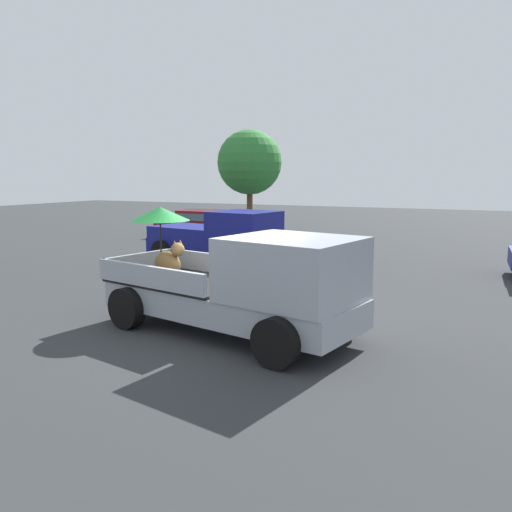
# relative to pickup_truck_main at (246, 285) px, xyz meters

# --- Properties ---
(ground_plane) EXTENTS (80.00, 80.00, 0.00)m
(ground_plane) POSITION_rel_pickup_truck_main_xyz_m (-0.40, 0.08, -0.97)
(ground_plane) COLOR #2D3033
(pickup_truck_main) EXTENTS (5.32, 3.04, 2.30)m
(pickup_truck_main) POSITION_rel_pickup_truck_main_xyz_m (0.00, 0.00, 0.00)
(pickup_truck_main) COLOR black
(pickup_truck_main) RESTS_ON ground
(pickup_truck_far) EXTENTS (5.03, 2.77, 1.80)m
(pickup_truck_far) POSITION_rel_pickup_truck_main_xyz_m (-4.28, 6.69, -0.09)
(pickup_truck_far) COLOR black
(pickup_truck_far) RESTS_ON ground
(parked_sedan_near) EXTENTS (4.35, 2.07, 1.33)m
(parked_sedan_near) POSITION_rel_pickup_truck_main_xyz_m (-8.57, 12.56, -0.23)
(parked_sedan_near) COLOR black
(parked_sedan_near) RESTS_ON ground
(tree_by_lot) EXTENTS (3.51, 3.51, 5.41)m
(tree_by_lot) POSITION_rel_pickup_truck_main_xyz_m (-8.42, 17.33, 2.67)
(tree_by_lot) COLOR brown
(tree_by_lot) RESTS_ON ground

